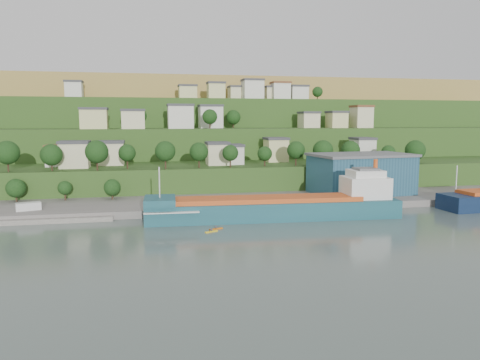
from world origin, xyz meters
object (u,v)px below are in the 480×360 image
object	(u,v)px
cargo_ship_near	(282,208)
kayak_orange	(216,228)
warehouse	(361,173)
caravan	(28,208)

from	to	relation	value
cargo_ship_near	kayak_orange	xyz separation A→B (m)	(-18.69, -8.75, -2.44)
warehouse	kayak_orange	size ratio (longest dim) A/B	9.51
cargo_ship_near	caravan	distance (m)	66.17
cargo_ship_near	caravan	size ratio (longest dim) A/B	10.90
cargo_ship_near	kayak_orange	distance (m)	20.78
kayak_orange	warehouse	bearing A→B (deg)	10.55
kayak_orange	caravan	bearing A→B (deg)	132.63
kayak_orange	cargo_ship_near	bearing A→B (deg)	4.18
cargo_ship_near	warehouse	size ratio (longest dim) A/B	2.01
cargo_ship_near	warehouse	bearing A→B (deg)	37.63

